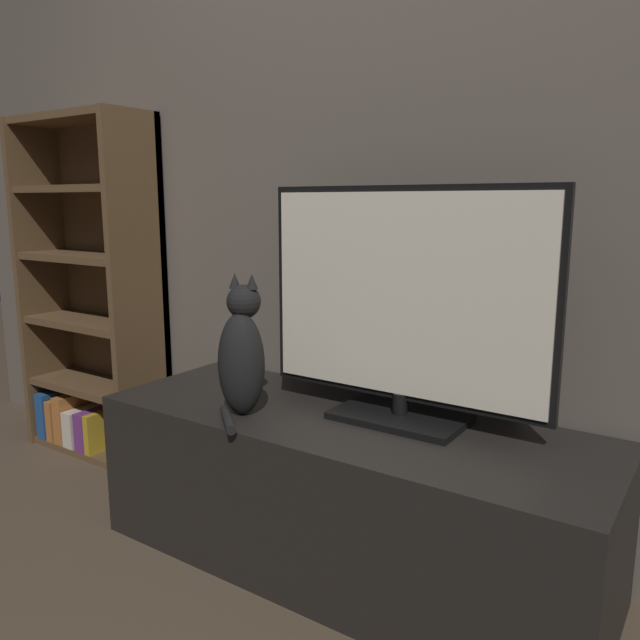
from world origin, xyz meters
TOP-DOWN VIEW (x-y plane):
  - wall_back at (0.00, 1.22)m, footprint 4.80×0.05m
  - tv_stand at (0.00, 0.90)m, footprint 1.54×0.56m
  - tv at (0.14, 0.98)m, footprint 0.88×0.23m
  - cat at (-0.28, 0.76)m, footprint 0.19×0.25m
  - bookshelf at (-1.41, 1.09)m, footprint 0.68×0.28m

SIDE VIEW (x-z plane):
  - tv_stand at x=0.00m, z-range 0.00..0.48m
  - bookshelf at x=-1.41m, z-range -0.07..1.39m
  - cat at x=-0.28m, z-range 0.45..0.87m
  - tv at x=0.14m, z-range 0.47..1.15m
  - wall_back at x=0.00m, z-range 0.00..2.60m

